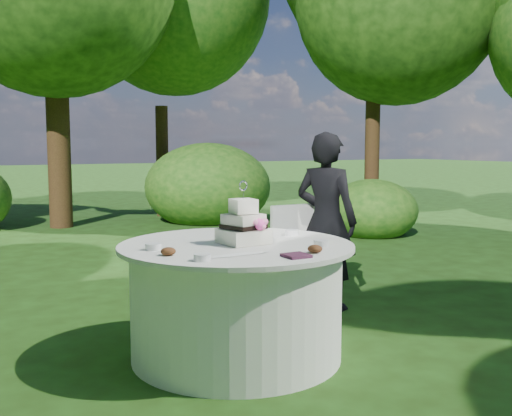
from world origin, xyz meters
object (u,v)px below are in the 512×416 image
at_px(napkins, 296,256).
at_px(cake, 244,227).
at_px(guest, 326,221).
at_px(chair, 299,249).
at_px(table, 236,300).

distance_m(napkins, cake, 0.58).
distance_m(guest, chair, 0.34).
height_order(guest, cake, guest).
distance_m(table, cake, 0.50).
relative_size(napkins, guest, 0.09).
xyz_separation_m(napkins, guest, (1.14, 1.30, -0.01)).
distance_m(table, chair, 1.33).
bearing_deg(chair, table, -141.28).
bearing_deg(chair, cake, -139.23).
height_order(guest, table, guest).
height_order(cake, chair, cake).
relative_size(table, cake, 3.74).
xyz_separation_m(napkins, table, (-0.09, 0.59, -0.39)).
bearing_deg(cake, guest, 31.78).
bearing_deg(table, napkins, -81.10).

